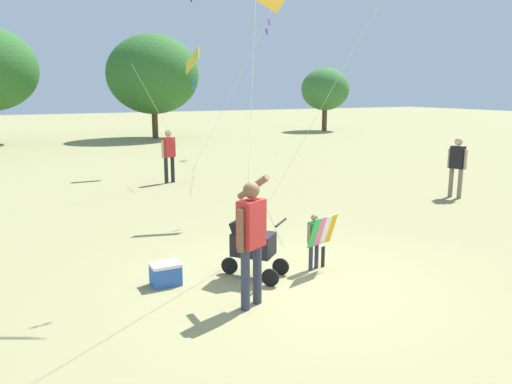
% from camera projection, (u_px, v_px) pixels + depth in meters
% --- Properties ---
extents(ground_plane, '(120.00, 120.00, 0.00)m').
position_uv_depth(ground_plane, '(294.00, 286.00, 7.71)').
color(ground_plane, '#938E5B').
extents(treeline_distant, '(37.17, 6.13, 6.32)m').
position_uv_depth(treeline_distant, '(48.00, 75.00, 27.62)').
color(treeline_distant, brown).
rests_on(treeline_distant, ground).
extents(child_with_butterfly_kite, '(0.59, 0.42, 0.97)m').
position_uv_depth(child_with_butterfly_kite, '(316.00, 236.00, 8.31)').
color(child_with_butterfly_kite, '#33384C').
rests_on(child_with_butterfly_kite, ground).
extents(person_adult_flyer, '(0.57, 0.68, 1.85)m').
position_uv_depth(person_adult_flyer, '(251.00, 233.00, 6.80)').
color(person_adult_flyer, '#33384C').
rests_on(person_adult_flyer, ground).
extents(stroller, '(0.95, 1.00, 1.03)m').
position_uv_depth(stroller, '(252.00, 241.00, 7.97)').
color(stroller, black).
rests_on(stroller, ground).
extents(kite_green_novelty, '(2.62, 2.00, 4.37)m').
position_uv_depth(kite_green_novelty, '(192.00, 63.00, 16.13)').
color(kite_green_novelty, yellow).
rests_on(kite_green_novelty, ground).
extents(kite_blue_high, '(2.36, 2.32, 5.67)m').
position_uv_depth(kite_blue_high, '(269.00, 0.00, 11.78)').
color(kite_blue_high, '#F4A319').
rests_on(kite_blue_high, ground).
extents(person_red_shirt, '(0.32, 0.52, 1.68)m').
position_uv_depth(person_red_shirt, '(457.00, 163.00, 13.84)').
color(person_red_shirt, '#7F705B').
rests_on(person_red_shirt, ground).
extents(person_sitting_far, '(0.52, 0.34, 1.72)m').
position_uv_depth(person_sitting_far, '(169.00, 152.00, 16.05)').
color(person_sitting_far, '#232328').
rests_on(person_sitting_far, ground).
extents(cooler_box, '(0.45, 0.33, 0.35)m').
position_uv_depth(cooler_box, '(166.00, 274.00, 7.74)').
color(cooler_box, '#2D5BB7').
rests_on(cooler_box, ground).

